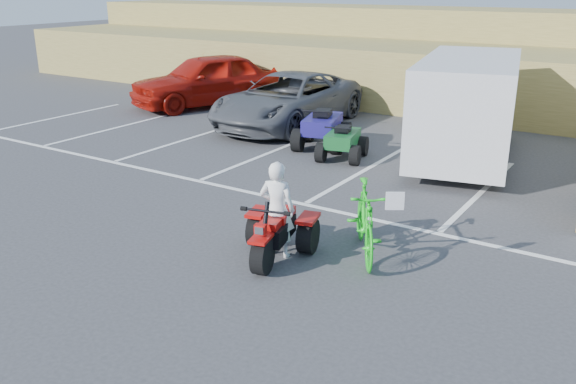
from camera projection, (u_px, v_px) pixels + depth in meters
The scene contains 11 objects.
ground at pixel (228, 247), 9.97m from camera, with size 100.00×100.00×0.00m, color #373739.
parking_stripes at pixel (381, 189), 12.76m from camera, with size 28.00×5.16×0.01m.
grass_embankment at pixel (495, 61), 21.80m from camera, with size 40.00×8.50×3.10m.
red_trike_atv at pixel (274, 259), 9.55m from camera, with size 1.13×1.50×0.98m, color #AE0D09, non-canonical shape.
rider at pixel (277, 210), 9.43m from camera, with size 0.56×0.37×1.55m, color white.
green_dirt_bike at pixel (365, 220), 9.51m from camera, with size 0.55×1.95×1.17m, color #14BF19.
grey_pickup at pixel (288, 100), 18.14m from camera, with size 2.56×5.56×1.55m, color #484A50.
red_car at pixel (207, 80), 21.04m from camera, with size 2.12×5.26×1.79m, color #981108.
cargo_trailer at pixel (467, 106), 14.39m from camera, with size 3.17×5.57×2.45m.
quad_atv_blue at pixel (322, 147), 15.96m from camera, with size 1.26×1.69×1.10m, color navy, non-canonical shape.
quad_atv_green at pixel (342, 159), 14.94m from camera, with size 1.03×1.39×0.91m, color #125322, non-canonical shape.
Camera 1 is at (5.77, -7.13, 4.13)m, focal length 38.00 mm.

